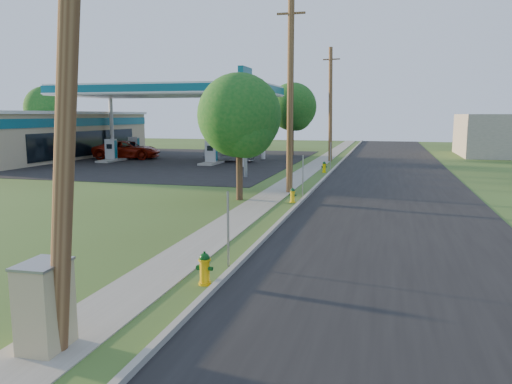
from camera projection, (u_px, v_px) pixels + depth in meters
ground_plane at (145, 332)px, 9.10m from camera, size 140.00×140.00×0.00m
road at (394, 228)px, 17.53m from camera, size 8.00×120.00×0.02m
curb at (283, 220)px, 18.52m from camera, size 0.15×120.00×0.15m
sidewalk at (238, 219)px, 18.97m from camera, size 1.50×120.00×0.03m
forecourt at (149, 160)px, 43.70m from camera, size 26.00×28.00×0.02m
utility_pole_near at (67, 57)px, 7.56m from camera, size 1.40×0.32×9.48m
utility_pole_mid at (290, 94)px, 24.74m from camera, size 1.40×0.32×9.80m
utility_pole_far at (330, 104)px, 41.97m from camera, size 1.40×0.32×9.50m
sign_post_near at (228, 229)px, 12.90m from camera, size 0.05×0.04×2.00m
sign_post_mid at (303, 176)px, 24.18m from camera, size 0.05×0.04×2.00m
sign_post_far at (331, 156)px, 35.84m from camera, size 0.05×0.04×2.00m
gas_canopy at (168, 91)px, 42.30m from camera, size 18.18×9.18×6.40m
fuel_pump_nw at (111, 153)px, 42.31m from camera, size 1.20×3.20×1.90m
fuel_pump_ne at (211, 155)px, 40.05m from camera, size 1.20×3.20×1.90m
fuel_pump_sw at (134, 150)px, 46.13m from camera, size 1.20×3.20×1.90m
fuel_pump_se at (227, 152)px, 43.87m from camera, size 1.20×3.20×1.90m
convenience_store at (40, 135)px, 46.13m from camera, size 10.40×22.40×4.25m
price_pylon at (245, 90)px, 30.90m from camera, size 0.34×2.04×6.85m
tree_verge at (241, 119)px, 22.68m from camera, size 3.85×3.85×5.84m
tree_lot at (293, 109)px, 48.11m from camera, size 4.64×4.64×7.04m
tree_back at (47, 110)px, 53.43m from camera, size 4.61×4.61×6.98m
hydrant_near at (205, 268)px, 11.61m from camera, size 0.42×0.37×0.80m
hydrant_mid at (293, 195)px, 22.52m from camera, size 0.36×0.32×0.69m
hydrant_far at (324, 167)px, 34.26m from camera, size 0.41×0.36×0.78m
utility_cabinet at (45, 306)px, 8.33m from camera, size 0.71×0.91×1.52m
car_red at (127, 150)px, 44.83m from camera, size 6.32×3.89×1.64m
car_silver at (229, 153)px, 42.14m from camera, size 4.46×2.04×1.48m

